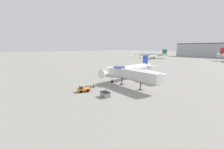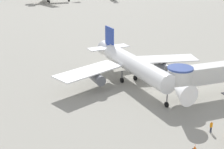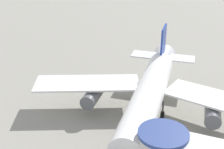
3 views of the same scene
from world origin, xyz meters
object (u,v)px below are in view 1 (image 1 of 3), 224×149
(main_airplane, at_px, (131,69))
(traffic_cone_apron_front, at_px, (80,86))
(jet_bridge, at_px, (131,74))
(traffic_cone_starboard_wing, at_px, (151,84))
(pushback_tug_orange, at_px, (83,89))
(ground_crew_marshaller, at_px, (94,85))
(service_container_gray, at_px, (105,94))
(background_jet_green_tail, at_px, (152,54))

(main_airplane, distance_m, traffic_cone_apron_front, 22.30)
(jet_bridge, distance_m, traffic_cone_starboard_wing, 8.65)
(pushback_tug_orange, height_order, traffic_cone_starboard_wing, pushback_tug_orange)
(pushback_tug_orange, bearing_deg, ground_crew_marshaller, 123.07)
(service_container_gray, bearing_deg, traffic_cone_apron_front, -179.42)
(ground_crew_marshaller, xyz_separation_m, background_jet_green_tail, (-61.79, 120.42, 3.38))
(main_airplane, height_order, ground_crew_marshaller, main_airplane)
(pushback_tug_orange, xyz_separation_m, traffic_cone_starboard_wing, (8.25, 21.15, -0.33))
(traffic_cone_starboard_wing, bearing_deg, service_container_gray, -91.84)
(main_airplane, height_order, background_jet_green_tail, background_jet_green_tail)
(service_container_gray, distance_m, traffic_cone_starboard_wing, 19.20)
(jet_bridge, distance_m, service_container_gray, 12.66)
(service_container_gray, relative_size, background_jet_green_tail, 0.08)
(main_airplane, height_order, traffic_cone_starboard_wing, main_airplane)
(traffic_cone_starboard_wing, bearing_deg, jet_bridge, -110.02)
(main_airplane, distance_m, background_jet_green_tail, 117.28)
(pushback_tug_orange, distance_m, ground_crew_marshaller, 4.53)
(main_airplane, bearing_deg, traffic_cone_apron_front, -99.64)
(jet_bridge, height_order, pushback_tug_orange, jet_bridge)
(pushback_tug_orange, bearing_deg, traffic_cone_starboard_wing, 85.44)
(jet_bridge, bearing_deg, ground_crew_marshaller, -123.33)
(pushback_tug_orange, relative_size, ground_crew_marshaller, 2.35)
(pushback_tug_orange, bearing_deg, background_jet_green_tail, 133.55)
(main_airplane, bearing_deg, ground_crew_marshaller, -87.48)
(jet_bridge, height_order, background_jet_green_tail, background_jet_green_tail)
(main_airplane, relative_size, ground_crew_marshaller, 17.77)
(pushback_tug_orange, bearing_deg, traffic_cone_apron_front, 178.79)
(traffic_cone_apron_front, relative_size, traffic_cone_starboard_wing, 0.95)
(service_container_gray, relative_size, ground_crew_marshaller, 1.57)
(pushback_tug_orange, relative_size, service_container_gray, 1.49)
(jet_bridge, height_order, traffic_cone_starboard_wing, jet_bridge)
(ground_crew_marshaller, bearing_deg, jet_bridge, -126.02)
(jet_bridge, bearing_deg, pushback_tug_orange, -109.60)
(traffic_cone_apron_front, relative_size, ground_crew_marshaller, 0.45)
(ground_crew_marshaller, height_order, background_jet_green_tail, background_jet_green_tail)
(main_airplane, xyz_separation_m, background_jet_green_tail, (-59.62, 100.99, 0.56))
(main_airplane, bearing_deg, service_container_gray, -66.93)
(background_jet_green_tail, bearing_deg, jet_bridge, 2.67)
(pushback_tug_orange, bearing_deg, service_container_gray, 31.20)
(ground_crew_marshaller, bearing_deg, background_jet_green_tail, -63.18)
(main_airplane, bearing_deg, pushback_tug_orange, -85.62)
(main_airplane, relative_size, service_container_gray, 11.29)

